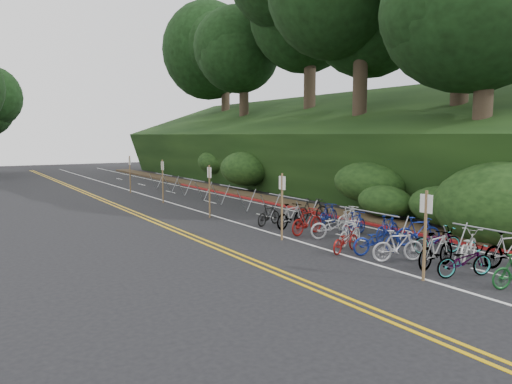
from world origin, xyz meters
TOP-DOWN VIEW (x-y plane):
  - ground at (0.00, 0.00)m, footprint 120.00×120.00m
  - road_markings at (0.63, 10.10)m, footprint 7.47×80.00m
  - red_curb at (5.70, 12.00)m, footprint 0.25×28.00m
  - embankment at (12.96, 19.04)m, footprint 14.30×48.14m
  - tree_cluster at (9.76, 22.04)m, footprint 32.61×54.17m
  - bike_rack_front at (3.29, -1.96)m, footprint 1.16×3.16m
  - bike_racks_rest at (3.00, 13.00)m, footprint 1.14×23.00m
  - signpost_near at (0.86, -1.31)m, footprint 0.08×0.40m
  - signposts_rest at (0.60, 14.00)m, footprint 0.08×18.40m
  - bike_front at (1.30, 2.29)m, footprint 1.03×1.67m
  - bike_valet at (3.03, 2.30)m, footprint 3.44×12.43m

SIDE VIEW (x-z plane):
  - ground at x=0.00m, z-range 0.00..0.00m
  - road_markings at x=0.63m, z-range 0.00..0.01m
  - red_curb at x=5.70m, z-range 0.00..0.10m
  - bike_front at x=1.30m, z-range 0.00..0.83m
  - bike_valet at x=3.03m, z-range -0.05..1.04m
  - bike_racks_rest at x=3.00m, z-range 0.27..1.44m
  - bike_rack_front at x=3.29m, z-range 0.28..1.50m
  - signpost_near at x=0.86m, z-range 0.18..2.63m
  - signposts_rest at x=0.60m, z-range 0.18..2.68m
  - embankment at x=12.96m, z-range -1.99..7.12m
  - tree_cluster at x=9.76m, z-range 2.31..20.98m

